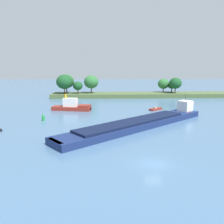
# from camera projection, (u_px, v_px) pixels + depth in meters

# --- Properties ---
(ground_plane) EXTENTS (400.00, 400.00, 0.00)m
(ground_plane) POSITION_uv_depth(u_px,v_px,m) (154.00, 164.00, 33.56)
(ground_plane) COLOR #476B8E
(treeline_island) EXTENTS (79.15, 11.00, 9.79)m
(treeline_island) POSITION_uv_depth(u_px,v_px,m) (125.00, 90.00, 103.13)
(treeline_island) COLOR #4C6038
(treeline_island) RESTS_ON ground
(tugboat) EXTENTS (12.36, 5.78, 4.97)m
(tugboat) POSITION_uv_depth(u_px,v_px,m) (72.00, 106.00, 72.92)
(tugboat) COLOR maroon
(tugboat) RESTS_ON ground
(small_motorboat) EXTENTS (4.71, 4.29, 1.00)m
(small_motorboat) POSITION_uv_depth(u_px,v_px,m) (156.00, 109.00, 73.84)
(small_motorboat) COLOR maroon
(small_motorboat) RESTS_ON ground
(cargo_barge) EXTENTS (36.31, 30.99, 5.96)m
(cargo_barge) POSITION_uv_depth(u_px,v_px,m) (141.00, 123.00, 53.51)
(cargo_barge) COLOR navy
(cargo_barge) RESTS_ON ground
(channel_buoy_red) EXTENTS (0.70, 0.70, 1.90)m
(channel_buoy_red) POSITION_uv_depth(u_px,v_px,m) (189.00, 115.00, 62.95)
(channel_buoy_red) COLOR red
(channel_buoy_red) RESTS_ON ground
(channel_buoy_green) EXTENTS (0.70, 0.70, 1.90)m
(channel_buoy_green) POSITION_uv_depth(u_px,v_px,m) (43.00, 118.00, 59.44)
(channel_buoy_green) COLOR green
(channel_buoy_green) RESTS_ON ground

